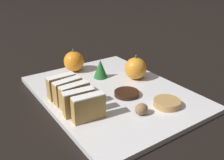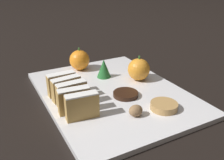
# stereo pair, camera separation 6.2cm
# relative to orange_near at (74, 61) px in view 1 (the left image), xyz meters

# --- Properties ---
(ground_plane) EXTENTS (6.00, 6.00, 0.00)m
(ground_plane) POSITION_rel_orange_near_xyz_m (0.02, -0.18, -0.04)
(ground_plane) COLOR black
(serving_platter) EXTENTS (0.33, 0.43, 0.01)m
(serving_platter) POSITION_rel_orange_near_xyz_m (0.02, -0.18, -0.04)
(serving_platter) COLOR white
(serving_platter) RESTS_ON ground_plane
(stollen_slice_front) EXTENTS (0.07, 0.03, 0.06)m
(stollen_slice_front) POSITION_rel_orange_near_xyz_m (-0.10, -0.26, -0.00)
(stollen_slice_front) COLOR tan
(stollen_slice_front) RESTS_ON serving_platter
(stollen_slice_second) EXTENTS (0.07, 0.03, 0.06)m
(stollen_slice_second) POSITION_rel_orange_near_xyz_m (-0.10, -0.23, -0.00)
(stollen_slice_second) COLOR tan
(stollen_slice_second) RESTS_ON serving_platter
(stollen_slice_third) EXTENTS (0.07, 0.02, 0.06)m
(stollen_slice_third) POSITION_rel_orange_near_xyz_m (-0.10, -0.20, -0.00)
(stollen_slice_third) COLOR tan
(stollen_slice_third) RESTS_ON serving_platter
(stollen_slice_fourth) EXTENTS (0.07, 0.03, 0.06)m
(stollen_slice_fourth) POSITION_rel_orange_near_xyz_m (-0.10, -0.16, -0.00)
(stollen_slice_fourth) COLOR tan
(stollen_slice_fourth) RESTS_ON serving_platter
(stollen_slice_fifth) EXTENTS (0.07, 0.02, 0.06)m
(stollen_slice_fifth) POSITION_rel_orange_near_xyz_m (-0.10, -0.13, -0.00)
(stollen_slice_fifth) COLOR tan
(stollen_slice_fifth) RESTS_ON serving_platter
(orange_near) EXTENTS (0.06, 0.06, 0.07)m
(orange_near) POSITION_rel_orange_near_xyz_m (0.00, 0.00, 0.00)
(orange_near) COLOR orange
(orange_near) RESTS_ON serving_platter
(orange_far) EXTENTS (0.06, 0.06, 0.07)m
(orange_far) POSITION_rel_orange_near_xyz_m (0.12, -0.15, 0.00)
(orange_far) COLOR orange
(orange_far) RESTS_ON serving_platter
(walnut) EXTENTS (0.03, 0.02, 0.02)m
(walnut) POSITION_rel_orange_near_xyz_m (0.01, -0.30, -0.02)
(walnut) COLOR #8E6B47
(walnut) RESTS_ON serving_platter
(chocolate_cookie) EXTENTS (0.06, 0.06, 0.01)m
(chocolate_cookie) POSITION_rel_orange_near_xyz_m (0.03, -0.22, -0.03)
(chocolate_cookie) COLOR black
(chocolate_cookie) RESTS_ON serving_platter
(gingerbread_cookie) EXTENTS (0.06, 0.06, 0.01)m
(gingerbread_cookie) POSITION_rel_orange_near_xyz_m (0.08, -0.31, -0.02)
(gingerbread_cookie) COLOR tan
(gingerbread_cookie) RESTS_ON serving_platter
(evergreen_sprig) EXTENTS (0.04, 0.04, 0.05)m
(evergreen_sprig) POSITION_rel_orange_near_xyz_m (0.04, -0.09, -0.00)
(evergreen_sprig) COLOR #23662D
(evergreen_sprig) RESTS_ON serving_platter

